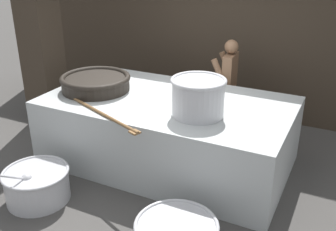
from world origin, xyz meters
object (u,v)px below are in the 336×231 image
Objects in this scene: cook at (229,84)px; stock_pot at (198,96)px; giant_wok_near at (96,82)px; prep_bowl_vegetables at (37,184)px.

stock_pot is at bearing 90.37° from cook.
cook is at bearing 94.47° from stock_pot.
giant_wok_near is at bearing 173.63° from stock_pot.
cook is at bearing 42.86° from giant_wok_near.
giant_wok_near is 0.65× the size of cook.
cook is 3.34m from prep_bowl_vegetables.
cook reaches higher than prep_bowl_vegetables.
prep_bowl_vegetables is at bearing 59.11° from cook.
stock_pot is at bearing -6.37° from giant_wok_near.
cook is at bearing 63.21° from prep_bowl_vegetables.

